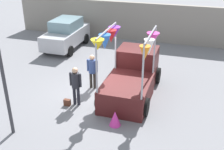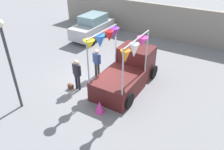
{
  "view_description": "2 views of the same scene",
  "coord_description": "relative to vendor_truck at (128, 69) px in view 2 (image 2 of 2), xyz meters",
  "views": [
    {
      "loc": [
        3.97,
        -10.35,
        6.25
      ],
      "look_at": [
        0.85,
        -0.38,
        1.3
      ],
      "focal_mm": 45.0,
      "sensor_mm": 36.0,
      "label": 1
    },
    {
      "loc": [
        5.86,
        -8.21,
        6.61
      ],
      "look_at": [
        1.22,
        -0.46,
        1.12
      ],
      "focal_mm": 35.0,
      "sensor_mm": 36.0,
      "label": 2
    }
  ],
  "objects": [
    {
      "name": "ground_plane",
      "position": [
        -1.45,
        -0.75,
        -0.9
      ],
      "size": [
        60.0,
        60.0,
        0.0
      ],
      "primitive_type": "plane",
      "color": "slate"
    },
    {
      "name": "vendor_truck",
      "position": [
        0.0,
        0.0,
        0.0
      ],
      "size": [
        2.37,
        4.14,
        3.17
      ],
      "color": "#4C1919",
      "rests_on": "ground"
    },
    {
      "name": "parked_car",
      "position": [
        -5.47,
        4.58,
        0.04
      ],
      "size": [
        1.88,
        4.0,
        1.88
      ],
      "color": "#B7B7BC",
      "rests_on": "ground"
    },
    {
      "name": "person_customer",
      "position": [
        -1.97,
        -1.75,
        0.13
      ],
      "size": [
        0.53,
        0.34,
        1.71
      ],
      "color": "black",
      "rests_on": "ground"
    },
    {
      "name": "person_vendor",
      "position": [
        -1.85,
        -0.15,
        0.11
      ],
      "size": [
        0.53,
        0.34,
        1.67
      ],
      "color": "#2D2823",
      "rests_on": "ground"
    },
    {
      "name": "handbag",
      "position": [
        -2.32,
        -1.95,
        -0.76
      ],
      "size": [
        0.28,
        0.16,
        0.28
      ],
      "primitive_type": "cube",
      "color": "#592D1E",
      "rests_on": "ground"
    },
    {
      "name": "street_lamp",
      "position": [
        -3.38,
        -4.24,
        1.79
      ],
      "size": [
        0.32,
        0.32,
        4.16
      ],
      "color": "#333338",
      "rests_on": "ground"
    },
    {
      "name": "brick_boundary_wall",
      "position": [
        -1.45,
        7.6,
        0.4
      ],
      "size": [
        18.0,
        0.36,
        2.6
      ],
      "primitive_type": "cube",
      "color": "gray",
      "rests_on": "ground"
    },
    {
      "name": "folded_kite_bundle_magenta",
      "position": [
        0.01,
        -2.71,
        -0.6
      ],
      "size": [
        0.45,
        0.45,
        0.6
      ],
      "primitive_type": "cone",
      "rotation": [
        0.0,
        0.0,
        3.11
      ],
      "color": "#D83399",
      "rests_on": "ground"
    }
  ]
}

